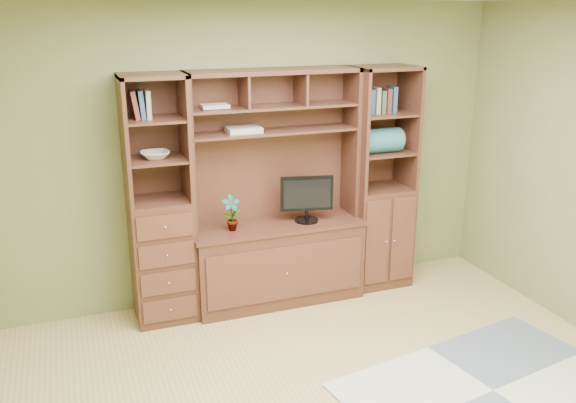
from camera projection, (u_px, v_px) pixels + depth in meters
name	position (u px, v px, depth m)	size (l,w,h in m)	color
room	(359.00, 226.00, 3.58)	(4.60, 4.10, 2.64)	tan
center_hutch	(277.00, 191.00, 5.24)	(1.54, 0.53, 2.05)	#462418
left_tower	(159.00, 202.00, 4.95)	(0.50, 0.45, 2.05)	#462418
right_tower	(380.00, 179.00, 5.62)	(0.55, 0.45, 2.05)	#462418
rug	(493.00, 391.00, 4.19)	(1.97, 1.31, 0.01)	gray
monitor	(307.00, 191.00, 5.30)	(0.46, 0.21, 0.57)	black
orchid	(231.00, 213.00, 5.11)	(0.16, 0.11, 0.31)	#945432
magazines	(244.00, 130.00, 5.07)	(0.28, 0.21, 0.04)	#B2A397
bowl	(155.00, 155.00, 4.82)	(0.23, 0.23, 0.06)	beige
blanket_teal	(380.00, 141.00, 5.44)	(0.38, 0.22, 0.22)	#285F6A
blanket_red	(387.00, 139.00, 5.61)	(0.32, 0.18, 0.18)	brown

